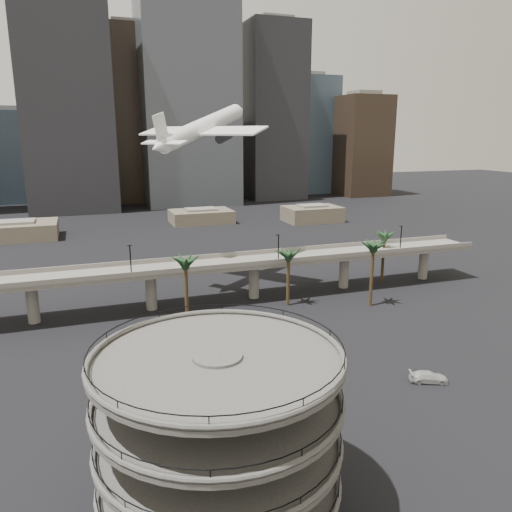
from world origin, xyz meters
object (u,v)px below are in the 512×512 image
object	(u,v)px
car_c	(429,377)
car_a	(196,400)
car_b	(284,352)
parking_ramp	(219,421)
overpass	(204,270)
airborne_jet	(203,128)

from	to	relation	value
car_c	car_a	bearing A→B (deg)	104.60
car_a	car_b	distance (m)	19.23
car_a	car_c	distance (m)	33.31
parking_ramp	car_b	world-z (taller)	parking_ramp
car_b	car_c	distance (m)	21.97
car_c	parking_ramp	bearing A→B (deg)	136.08
car_b	overpass	bearing A→B (deg)	30.66
airborne_jet	parking_ramp	bearing A→B (deg)	-143.49
overpass	airborne_jet	bearing A→B (deg)	74.71
car_c	airborne_jet	bearing A→B (deg)	40.27
car_b	airborne_jet	bearing A→B (deg)	21.81
overpass	car_b	size ratio (longest dim) A/B	29.59
parking_ramp	airborne_jet	world-z (taller)	airborne_jet
car_a	car_c	bearing A→B (deg)	-72.02
airborne_jet	car_a	size ratio (longest dim) A/B	6.24
parking_ramp	car_c	distance (m)	39.18
parking_ramp	car_c	world-z (taller)	parking_ramp
airborne_jet	car_c	size ratio (longest dim) A/B	5.41
airborne_jet	car_b	distance (m)	56.60
car_a	car_b	world-z (taller)	car_a
parking_ramp	car_c	xyz separation A→B (m)	(35.12, 14.81, -9.05)
parking_ramp	airborne_jet	bearing A→B (deg)	76.99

